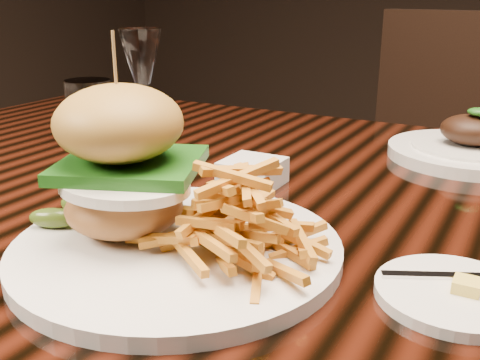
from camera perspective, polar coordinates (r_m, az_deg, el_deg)
The scene contains 8 objects.
dining_table at distance 0.77m, azimuth 6.23°, elevation -6.36°, with size 1.60×0.90×0.75m.
burger_plate at distance 0.54m, azimuth -7.00°, elevation -2.06°, with size 0.32×0.32×0.21m.
side_saucer at distance 0.51m, azimuth 20.95°, elevation -10.71°, with size 0.13×0.13×0.02m.
ramekin at distance 0.75m, azimuth 1.29°, elevation 0.78°, with size 0.07×0.07×0.03m, color silver.
wine_glass at distance 0.94m, azimuth -9.97°, elevation 11.87°, with size 0.07×0.07×0.19m.
water_tumbler at distance 1.01m, azimuth -15.02°, elevation 6.83°, with size 0.08×0.08×0.10m, color white.
far_dish at distance 0.94m, azimuth 22.29°, elevation 2.97°, with size 0.24×0.24×0.08m.
chair_far at distance 1.62m, azimuth 18.92°, elevation 1.13°, with size 0.55×0.55×0.95m.
Camera 1 is at (0.26, -0.65, 1.00)m, focal length 42.00 mm.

